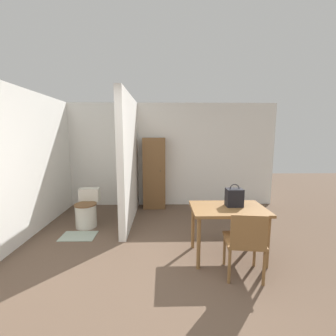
{
  "coord_description": "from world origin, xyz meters",
  "views": [
    {
      "loc": [
        0.01,
        -2.01,
        1.74
      ],
      "look_at": [
        0.1,
        1.9,
        1.16
      ],
      "focal_mm": 24.0,
      "sensor_mm": 36.0,
      "label": 1
    }
  ],
  "objects_px": {
    "wooden_chair": "(245,241)",
    "handbag": "(234,197)",
    "toilet": "(87,211)",
    "dining_table": "(228,214)",
    "wooden_cabinet": "(154,173)"
  },
  "relations": [
    {
      "from": "wooden_chair",
      "to": "toilet",
      "type": "bearing_deg",
      "value": 153.01
    },
    {
      "from": "dining_table",
      "to": "wooden_cabinet",
      "type": "height_order",
      "value": "wooden_cabinet"
    },
    {
      "from": "dining_table",
      "to": "handbag",
      "type": "height_order",
      "value": "handbag"
    },
    {
      "from": "wooden_chair",
      "to": "handbag",
      "type": "bearing_deg",
      "value": 95.06
    },
    {
      "from": "dining_table",
      "to": "wooden_chair",
      "type": "bearing_deg",
      "value": -80.91
    },
    {
      "from": "dining_table",
      "to": "wooden_chair",
      "type": "height_order",
      "value": "wooden_chair"
    },
    {
      "from": "dining_table",
      "to": "toilet",
      "type": "xyz_separation_m",
      "value": [
        -2.38,
        1.18,
        -0.35
      ]
    },
    {
      "from": "wooden_cabinet",
      "to": "handbag",
      "type": "bearing_deg",
      "value": -61.43
    },
    {
      "from": "handbag",
      "to": "wooden_cabinet",
      "type": "relative_size",
      "value": 0.19
    },
    {
      "from": "toilet",
      "to": "dining_table",
      "type": "bearing_deg",
      "value": -26.48
    },
    {
      "from": "handbag",
      "to": "wooden_cabinet",
      "type": "xyz_separation_m",
      "value": [
        -1.21,
        2.23,
        -0.03
      ]
    },
    {
      "from": "dining_table",
      "to": "handbag",
      "type": "relative_size",
      "value": 3.2
    },
    {
      "from": "dining_table",
      "to": "wooden_cabinet",
      "type": "distance_m",
      "value": 2.55
    },
    {
      "from": "dining_table",
      "to": "handbag",
      "type": "bearing_deg",
      "value": 30.15
    },
    {
      "from": "wooden_chair",
      "to": "wooden_cabinet",
      "type": "xyz_separation_m",
      "value": [
        -1.19,
        2.76,
        0.36
      ]
    }
  ]
}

